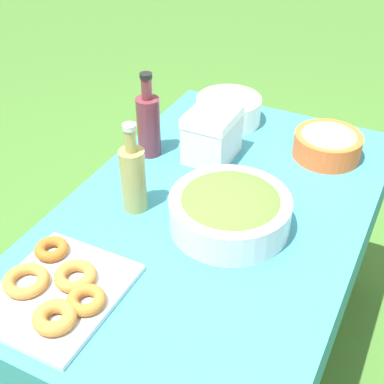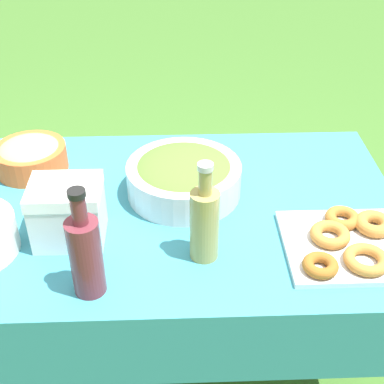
{
  "view_description": "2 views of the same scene",
  "coord_description": "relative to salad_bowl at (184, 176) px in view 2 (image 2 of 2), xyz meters",
  "views": [
    {
      "loc": [
        -1.14,
        -0.5,
        1.71
      ],
      "look_at": [
        -0.03,
        0.06,
        0.78
      ],
      "focal_mm": 50.0,
      "sensor_mm": 36.0,
      "label": 1
    },
    {
      "loc": [
        -0.02,
        1.26,
        1.66
      ],
      "look_at": [
        -0.07,
        0.07,
        0.82
      ],
      "focal_mm": 50.0,
      "sensor_mm": 36.0,
      "label": 2
    }
  ],
  "objects": [
    {
      "name": "pasta_bowl",
      "position": [
        0.49,
        -0.15,
        -0.01
      ],
      "size": [
        0.23,
        0.23,
        0.1
      ],
      "color": "#E05B28",
      "rests_on": "picnic_table"
    },
    {
      "name": "picnic_table",
      "position": [
        0.05,
        0.07,
        -0.16
      ],
      "size": [
        1.37,
        0.86,
        0.72
      ],
      "color": "teal",
      "rests_on": "ground_plane"
    },
    {
      "name": "salad_bowl",
      "position": [
        0.0,
        0.0,
        0.0
      ],
      "size": [
        0.34,
        0.34,
        0.12
      ],
      "color": "silver",
      "rests_on": "picnic_table"
    },
    {
      "name": "ground_plane",
      "position": [
        0.05,
        0.07,
        -0.78
      ],
      "size": [
        14.0,
        14.0,
        0.0
      ],
      "primitive_type": "plane",
      "color": "#3D6B28"
    },
    {
      "name": "donut_platter",
      "position": [
        -0.43,
        0.27,
        -0.04
      ],
      "size": [
        0.34,
        0.31,
        0.05
      ],
      "color": "silver",
      "rests_on": "picnic_table"
    },
    {
      "name": "olive_oil_bottle",
      "position": [
        -0.05,
        0.28,
        0.05
      ],
      "size": [
        0.07,
        0.07,
        0.28
      ],
      "color": "#998E4C",
      "rests_on": "picnic_table"
    },
    {
      "name": "cooler_box",
      "position": [
        0.31,
        0.2,
        0.02
      ],
      "size": [
        0.19,
        0.15,
        0.17
      ],
      "color": "silver",
      "rests_on": "picnic_table"
    },
    {
      "name": "wine_bottle",
      "position": [
        0.24,
        0.4,
        0.05
      ],
      "size": [
        0.08,
        0.08,
        0.29
      ],
      "color": "maroon",
      "rests_on": "picnic_table"
    }
  ]
}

